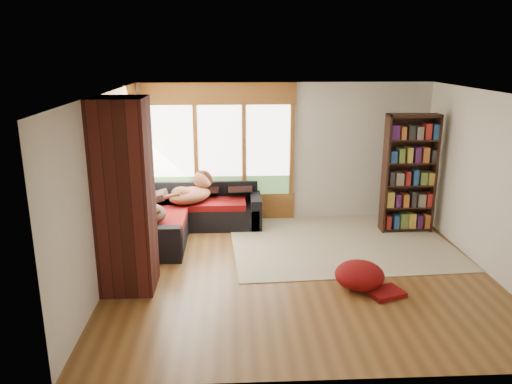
# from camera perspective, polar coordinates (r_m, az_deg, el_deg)

# --- Properties ---
(floor) EXTENTS (5.50, 5.50, 0.00)m
(floor) POSITION_cam_1_polar(r_m,az_deg,el_deg) (7.49, 5.03, -9.12)
(floor) COLOR brown
(floor) RESTS_ON ground
(ceiling) EXTENTS (5.50, 5.50, 0.00)m
(ceiling) POSITION_cam_1_polar(r_m,az_deg,el_deg) (6.81, 5.57, 11.12)
(ceiling) COLOR white
(wall_back) EXTENTS (5.50, 0.04, 2.60)m
(wall_back) POSITION_cam_1_polar(r_m,az_deg,el_deg) (9.45, 3.19, 4.54)
(wall_back) COLOR silver
(wall_back) RESTS_ON ground
(wall_front) EXTENTS (5.50, 0.04, 2.60)m
(wall_front) POSITION_cam_1_polar(r_m,az_deg,el_deg) (4.71, 9.51, -7.58)
(wall_front) COLOR silver
(wall_front) RESTS_ON ground
(wall_left) EXTENTS (0.04, 5.00, 2.60)m
(wall_left) POSITION_cam_1_polar(r_m,az_deg,el_deg) (7.19, -16.97, 0.21)
(wall_left) COLOR silver
(wall_left) RESTS_ON ground
(wall_right) EXTENTS (0.04, 5.00, 2.60)m
(wall_right) POSITION_cam_1_polar(r_m,az_deg,el_deg) (7.90, 25.44, 0.73)
(wall_right) COLOR silver
(wall_right) RESTS_ON ground
(windows_back) EXTENTS (2.82, 0.10, 1.90)m
(windows_back) POSITION_cam_1_polar(r_m,az_deg,el_deg) (9.36, -4.13, 4.73)
(windows_back) COLOR #925B25
(windows_back) RESTS_ON wall_back
(windows_left) EXTENTS (0.10, 2.62, 1.90)m
(windows_left) POSITION_cam_1_polar(r_m,az_deg,el_deg) (8.30, -14.86, 2.78)
(windows_left) COLOR #925B25
(windows_left) RESTS_ON wall_left
(roller_blind) EXTENTS (0.03, 0.72, 0.90)m
(roller_blind) POSITION_cam_1_polar(r_m,az_deg,el_deg) (9.02, -13.80, 6.46)
(roller_blind) COLOR #6C9057
(roller_blind) RESTS_ON wall_left
(brick_chimney) EXTENTS (0.70, 0.70, 2.60)m
(brick_chimney) POSITION_cam_1_polar(r_m,az_deg,el_deg) (6.78, -14.79, -0.55)
(brick_chimney) COLOR #471914
(brick_chimney) RESTS_ON ground
(sectional_sofa) EXTENTS (2.20, 2.20, 0.80)m
(sectional_sofa) POSITION_cam_1_polar(r_m,az_deg,el_deg) (8.94, -8.94, -2.93)
(sectional_sofa) COLOR black
(sectional_sofa) RESTS_ON ground
(area_rug) EXTENTS (3.80, 2.99, 0.01)m
(area_rug) POSITION_cam_1_polar(r_m,az_deg,el_deg) (8.66, 9.57, -5.68)
(area_rug) COLOR silver
(area_rug) RESTS_ON ground
(bookshelf) EXTENTS (0.91, 0.30, 2.11)m
(bookshelf) POSITION_cam_1_polar(r_m,az_deg,el_deg) (9.19, 17.11, 1.98)
(bookshelf) COLOR black
(bookshelf) RESTS_ON ground
(pouf) EXTENTS (0.80, 0.80, 0.37)m
(pouf) POSITION_cam_1_polar(r_m,az_deg,el_deg) (7.08, 11.75, -9.18)
(pouf) COLOR maroon
(pouf) RESTS_ON area_rug
(dog_tan) EXTENTS (0.98, 0.95, 0.48)m
(dog_tan) POSITION_cam_1_polar(r_m,az_deg,el_deg) (9.01, -7.23, 0.47)
(dog_tan) COLOR brown
(dog_tan) RESTS_ON sectional_sofa
(dog_brindle) EXTENTS (0.71, 0.93, 0.46)m
(dog_brindle) POSITION_cam_1_polar(r_m,az_deg,el_deg) (8.17, -12.18, -1.49)
(dog_brindle) COLOR #2E1F18
(dog_brindle) RESTS_ON sectional_sofa
(throw_pillows) EXTENTS (1.98, 1.68, 0.45)m
(throw_pillows) POSITION_cam_1_polar(r_m,az_deg,el_deg) (8.85, -8.46, -0.00)
(throw_pillows) COLOR black
(throw_pillows) RESTS_ON sectional_sofa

